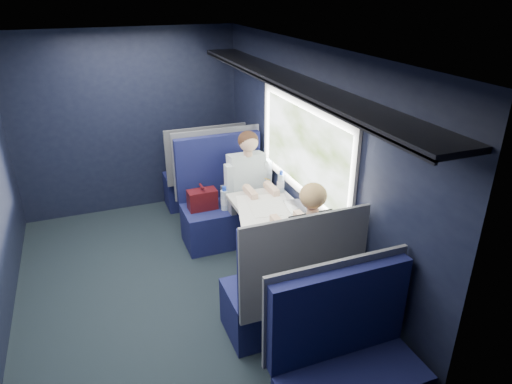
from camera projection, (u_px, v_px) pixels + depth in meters
name	position (u px, v px, depth m)	size (l,w,h in m)	color
ground	(170.00, 295.00, 4.44)	(2.80, 4.20, 0.01)	black
room_shell	(159.00, 151.00, 3.83)	(3.00, 4.40, 2.40)	black
table	(268.00, 216.00, 4.50)	(0.62, 1.00, 0.74)	#54565E
seat_bay_near	(224.00, 205.00, 5.27)	(1.04, 0.62, 1.26)	#0C0E37
seat_bay_far	(288.00, 292.00, 3.80)	(1.04, 0.62, 1.26)	#0C0E37
seat_row_front	(204.00, 177.00, 6.06)	(1.04, 0.51, 1.16)	#0C0E37
seat_row_back	(347.00, 372.00, 3.02)	(1.04, 0.51, 1.16)	#0C0E37
man	(250.00, 184.00, 5.09)	(0.53, 0.56, 1.32)	black
woman	(308.00, 244.00, 3.89)	(0.53, 0.56, 1.32)	black
papers	(265.00, 211.00, 4.44)	(0.51, 0.73, 0.01)	white
laptop	(303.00, 200.00, 4.50)	(0.28, 0.34, 0.23)	silver
bottle_small	(281.00, 182.00, 4.81)	(0.07, 0.07, 0.24)	silver
cup	(280.00, 186.00, 4.87)	(0.07, 0.07, 0.09)	white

